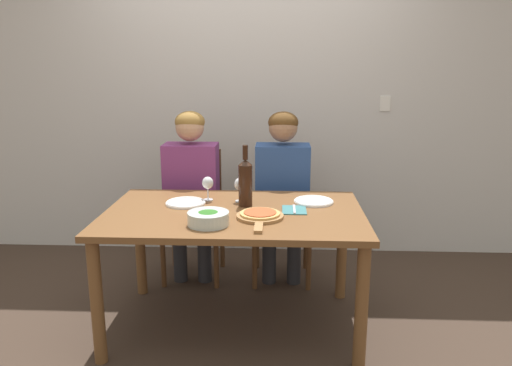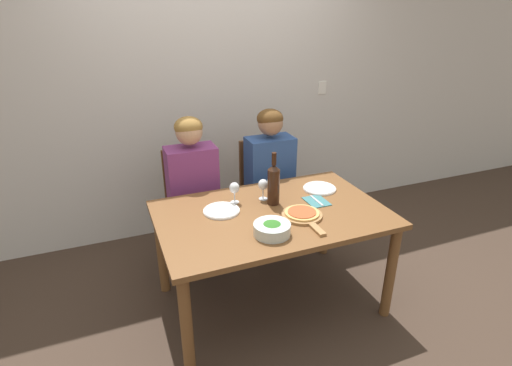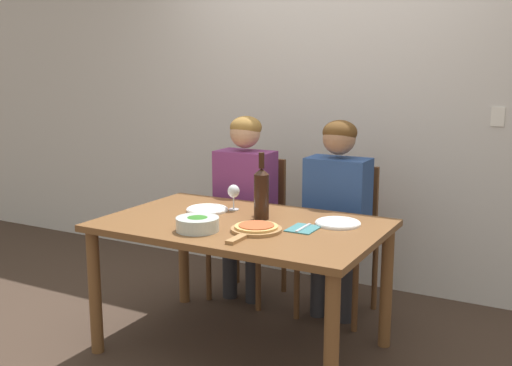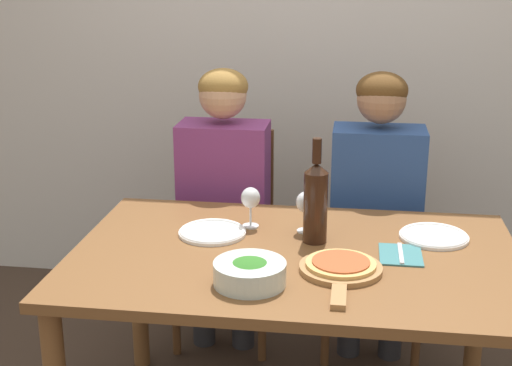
{
  "view_description": "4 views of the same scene",
  "coord_description": "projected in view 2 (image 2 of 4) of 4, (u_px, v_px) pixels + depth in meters",
  "views": [
    {
      "loc": [
        0.26,
        -2.76,
        1.57
      ],
      "look_at": [
        0.12,
        0.17,
        0.86
      ],
      "focal_mm": 35.0,
      "sensor_mm": 36.0,
      "label": 1
    },
    {
      "loc": [
        -0.96,
        -2.12,
        1.96
      ],
      "look_at": [
        -0.09,
        0.06,
        0.93
      ],
      "focal_mm": 28.0,
      "sensor_mm": 36.0,
      "label": 2
    },
    {
      "loc": [
        1.56,
        -2.71,
        1.55
      ],
      "look_at": [
        0.01,
        0.15,
        0.92
      ],
      "focal_mm": 42.0,
      "sensor_mm": 36.0,
      "label": 3
    },
    {
      "loc": [
        0.18,
        -2.2,
        1.67
      ],
      "look_at": [
        -0.15,
        0.13,
        0.93
      ],
      "focal_mm": 50.0,
      "sensor_mm": 36.0,
      "label": 4
    }
  ],
  "objects": [
    {
      "name": "wine_glass_left",
      "position": [
        234.0,
        189.0,
        2.71
      ],
      "size": [
        0.07,
        0.07,
        0.15
      ],
      "color": "silver",
      "rests_on": "dining_table"
    },
    {
      "name": "wine_glass_right",
      "position": [
        263.0,
        186.0,
        2.76
      ],
      "size": [
        0.07,
        0.07,
        0.15
      ],
      "color": "silver",
      "rests_on": "dining_table"
    },
    {
      "name": "person_man",
      "position": [
        271.0,
        169.0,
        3.28
      ],
      "size": [
        0.47,
        0.51,
        1.24
      ],
      "color": "#28282D",
      "rests_on": "ground"
    },
    {
      "name": "dining_table",
      "position": [
        272.0,
        224.0,
        2.66
      ],
      "size": [
        1.5,
        0.95,
        0.73
      ],
      "color": "brown",
      "rests_on": "ground"
    },
    {
      "name": "pizza_on_board",
      "position": [
        303.0,
        215.0,
        2.55
      ],
      "size": [
        0.26,
        0.4,
        0.04
      ],
      "color": "#9E7042",
      "rests_on": "dining_table"
    },
    {
      "name": "person_woman",
      "position": [
        193.0,
        180.0,
        3.06
      ],
      "size": [
        0.47,
        0.51,
        1.24
      ],
      "color": "#28282D",
      "rests_on": "ground"
    },
    {
      "name": "chair_left",
      "position": [
        191.0,
        202.0,
        3.25
      ],
      "size": [
        0.42,
        0.42,
        0.94
      ],
      "color": "brown",
      "rests_on": "ground"
    },
    {
      "name": "fork_on_napkin",
      "position": [
        317.0,
        201.0,
        2.76
      ],
      "size": [
        0.14,
        0.18,
        0.01
      ],
      "color": "#387075",
      "rests_on": "dining_table"
    },
    {
      "name": "broccoli_bowl",
      "position": [
        272.0,
        229.0,
        2.35
      ],
      "size": [
        0.22,
        0.22,
        0.08
      ],
      "color": "silver",
      "rests_on": "dining_table"
    },
    {
      "name": "back_wall",
      "position": [
        212.0,
        84.0,
        3.5
      ],
      "size": [
        10.0,
        0.06,
        2.7
      ],
      "color": "silver",
      "rests_on": "ground"
    },
    {
      "name": "dinner_plate_left",
      "position": [
        221.0,
        210.0,
        2.62
      ],
      "size": [
        0.24,
        0.24,
        0.02
      ],
      "color": "white",
      "rests_on": "dining_table"
    },
    {
      "name": "ground_plane",
      "position": [
        270.0,
        301.0,
        2.92
      ],
      "size": [
        40.0,
        40.0,
        0.0
      ],
      "primitive_type": "plane",
      "color": "#3D2D23"
    },
    {
      "name": "dinner_plate_right",
      "position": [
        320.0,
        188.0,
        2.95
      ],
      "size": [
        0.24,
        0.24,
        0.02
      ],
      "color": "white",
      "rests_on": "dining_table"
    },
    {
      "name": "wine_bottle",
      "position": [
        274.0,
        184.0,
        2.68
      ],
      "size": [
        0.08,
        0.08,
        0.37
      ],
      "color": "black",
      "rests_on": "dining_table"
    },
    {
      "name": "chair_right",
      "position": [
        265.0,
        190.0,
        3.47
      ],
      "size": [
        0.42,
        0.42,
        0.94
      ],
      "color": "brown",
      "rests_on": "ground"
    }
  ]
}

